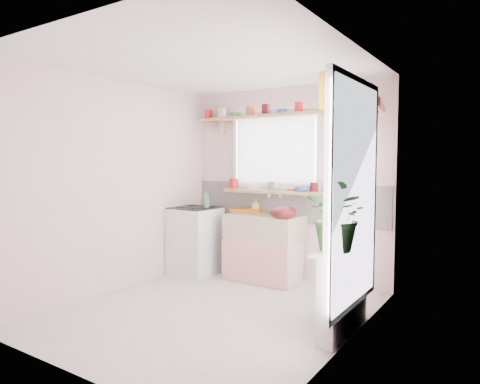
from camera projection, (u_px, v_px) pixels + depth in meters
The scene contains 19 objects.
room at pixel (309, 176), 4.64m from camera, with size 3.20×3.20×3.20m.
sink_unit at pixel (264, 247), 5.51m from camera, with size 0.95×0.65×1.11m.
cooker at pixel (195, 240), 5.83m from camera, with size 0.58×0.58×0.93m.
radiator_ledge at pixel (343, 289), 3.81m from camera, with size 0.22×0.95×0.78m.
windowsill at pixel (272, 191), 5.62m from camera, with size 1.40×0.22×0.04m, color tan.
pine_shelf at pixel (282, 115), 5.46m from camera, with size 2.52×0.24×0.04m, color tan.
shelf_crockery at pixel (282, 110), 5.45m from camera, with size 2.47×0.11×0.12m.
sill_crockery at pixel (272, 186), 5.61m from camera, with size 1.35×0.11×0.12m.
dish_tray at pixel (248, 210), 5.86m from camera, with size 0.43×0.32×0.04m, color orange.
colander at pixel (284, 212), 5.11m from camera, with size 0.33×0.33×0.15m, color #5A0F14.
jade_plant at pixel (339, 216), 3.55m from camera, with size 0.55×0.48×0.61m, color #2C6026.
fruit_bowl at pixel (350, 235), 4.16m from camera, with size 0.34×0.34×0.08m, color white.
herb_pot at pixel (331, 244), 3.42m from camera, with size 0.10×0.07×0.19m, color #336729.
soap_bottle_sink at pixel (256, 205), 5.79m from camera, with size 0.08×0.08×0.18m, color #DADB61.
sill_cup at pixel (273, 186), 5.67m from camera, with size 0.14×0.14×0.11m, color white.
sill_bowl at pixel (303, 189), 5.31m from camera, with size 0.20×0.20×0.06m, color #3559AF.
shelf_vase at pixel (334, 104), 5.13m from camera, with size 0.15×0.15×0.16m, color #A95F34.
cooker_bottle at pixel (206, 199), 5.72m from camera, with size 0.09×0.09×0.24m, color #40804E.
fruit at pixel (351, 228), 4.16m from camera, with size 0.20×0.14×0.10m.
Camera 1 is at (2.58, -3.43, 1.52)m, focal length 32.00 mm.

